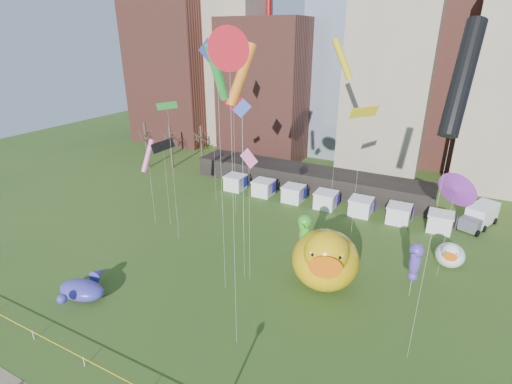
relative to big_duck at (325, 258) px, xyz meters
The scene contains 24 objects.
skyline 46.93m from the big_duck, 95.92° to the left, with size 101.00×23.00×68.00m.
pavilion 26.27m from the big_duck, 114.10° to the left, with size 38.00×6.00×3.20m, color black.
vendor_tents 18.93m from the big_duck, 107.60° to the left, with size 33.24×2.80×2.40m.
bare_trees 43.19m from the big_duck, 148.64° to the left, with size 8.44×6.44×8.50m.
big_duck is the anchor object (origin of this frame).
small_duck 14.54m from the big_duck, 41.48° to the left, with size 3.05×4.09×3.14m.
seahorse_green 3.80m from the big_duck, 146.81° to the left, with size 1.60×1.94×6.30m.
seahorse_purple 8.15m from the big_duck, 15.93° to the left, with size 1.48×1.77×5.68m.
whale_inflatable 23.24m from the big_duck, 147.78° to the right, with size 5.02×6.01×2.06m.
box_truck 25.77m from the big_duck, 57.71° to the left, with size 4.68×6.94×2.78m.
kite_0 22.26m from the big_duck, 109.71° to the right, with size 2.59×1.19×23.71m.
kite_1 24.75m from the big_duck, behind, with size 1.09×2.42×11.36m.
kite_2 23.32m from the big_duck, behind, with size 0.60×3.72×11.33m.
kite_3 22.68m from the big_duck, behind, with size 1.15×2.34×16.47m.
kite_4 23.67m from the big_duck, 105.31° to the left, with size 2.97×1.52×22.85m.
kite_5 15.50m from the big_duck, 162.93° to the right, with size 1.43×0.90×18.10m.
kite_6 20.31m from the big_duck, 159.08° to the left, with size 2.65×3.86×22.47m.
kite_7 13.82m from the big_duck, 35.85° to the left, with size 2.50×2.27×11.10m.
kite_8 22.61m from the big_duck, 147.56° to the left, with size 1.63×2.78×17.05m.
kite_9 11.91m from the big_duck, 161.54° to the right, with size 1.91×0.15×13.80m.
kite_10 20.60m from the big_duck, 34.14° to the right, with size 1.58×3.96×24.16m.
kite_11 19.77m from the big_duck, 150.25° to the right, with size 0.79×2.65×22.65m.
kite_12 14.36m from the big_duck, 81.10° to the left, with size 2.27×3.00×16.83m.
kite_13 29.69m from the big_duck, 149.51° to the left, with size 1.07×3.35×22.79m.
Camera 1 is at (15.55, -13.30, 23.25)m, focal length 27.00 mm.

